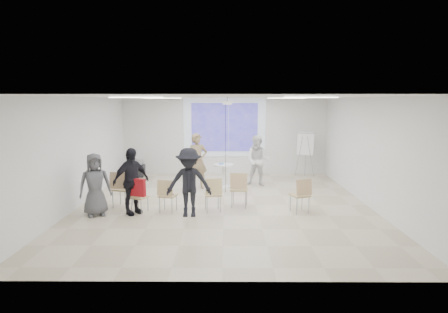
{
  "coord_description": "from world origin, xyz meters",
  "views": [
    {
      "loc": [
        0.07,
        -10.18,
        2.91
      ],
      "look_at": [
        0.0,
        0.8,
        1.25
      ],
      "focal_mm": 30.0,
      "sensor_mm": 36.0,
      "label": 1
    }
  ],
  "objects_px": {
    "player_left": "(197,158)",
    "audience_mid": "(189,178)",
    "chair_right_inner": "(239,187)",
    "audience_outer": "(95,181)",
    "player_right": "(258,158)",
    "chair_far_left": "(121,186)",
    "chair_right_far": "(301,193)",
    "chair_center": "(213,192)",
    "audience_left": "(131,176)",
    "av_cart": "(138,169)",
    "flipchart_easel": "(305,144)",
    "chair_left_inner": "(167,193)",
    "laptop": "(168,194)",
    "chair_left_mid": "(138,195)",
    "pedestal_table": "(224,174)"
  },
  "relations": [
    {
      "from": "chair_left_mid",
      "to": "chair_right_inner",
      "type": "distance_m",
      "value": 2.7
    },
    {
      "from": "pedestal_table",
      "to": "chair_left_inner",
      "type": "distance_m",
      "value": 3.18
    },
    {
      "from": "chair_center",
      "to": "audience_left",
      "type": "xyz_separation_m",
      "value": [
        -2.09,
        -0.15,
        0.44
      ]
    },
    {
      "from": "chair_far_left",
      "to": "laptop",
      "type": "height_order",
      "value": "chair_far_left"
    },
    {
      "from": "chair_left_mid",
      "to": "laptop",
      "type": "distance_m",
      "value": 0.78
    },
    {
      "from": "chair_right_far",
      "to": "audience_mid",
      "type": "distance_m",
      "value": 2.92
    },
    {
      "from": "av_cart",
      "to": "chair_center",
      "type": "bearing_deg",
      "value": -51.08
    },
    {
      "from": "player_left",
      "to": "chair_center",
      "type": "distance_m",
      "value": 2.74
    },
    {
      "from": "chair_left_inner",
      "to": "av_cart",
      "type": "height_order",
      "value": "chair_left_inner"
    },
    {
      "from": "player_left",
      "to": "audience_mid",
      "type": "relative_size",
      "value": 1.06
    },
    {
      "from": "chair_far_left",
      "to": "pedestal_table",
      "type": "bearing_deg",
      "value": 55.66
    },
    {
      "from": "player_left",
      "to": "chair_left_mid",
      "type": "distance_m",
      "value": 3.08
    },
    {
      "from": "flipchart_easel",
      "to": "chair_far_left",
      "type": "bearing_deg",
      "value": -123.36
    },
    {
      "from": "player_right",
      "to": "chair_far_left",
      "type": "xyz_separation_m",
      "value": [
        -3.95,
        -2.71,
        -0.36
      ]
    },
    {
      "from": "player_left",
      "to": "player_right",
      "type": "height_order",
      "value": "player_left"
    },
    {
      "from": "chair_right_inner",
      "to": "audience_outer",
      "type": "distance_m",
      "value": 3.75
    },
    {
      "from": "chair_right_inner",
      "to": "audience_mid",
      "type": "bearing_deg",
      "value": -141.57
    },
    {
      "from": "pedestal_table",
      "to": "chair_left_inner",
      "type": "relative_size",
      "value": 0.92
    },
    {
      "from": "flipchart_easel",
      "to": "chair_left_mid",
      "type": "bearing_deg",
      "value": -117.49
    },
    {
      "from": "player_left",
      "to": "chair_center",
      "type": "height_order",
      "value": "player_left"
    },
    {
      "from": "chair_right_far",
      "to": "av_cart",
      "type": "distance_m",
      "value": 7.04
    },
    {
      "from": "chair_far_left",
      "to": "chair_right_far",
      "type": "height_order",
      "value": "chair_far_left"
    },
    {
      "from": "chair_right_far",
      "to": "flipchart_easel",
      "type": "xyz_separation_m",
      "value": [
        1.07,
        4.72,
        0.71
      ]
    },
    {
      "from": "chair_left_inner",
      "to": "av_cart",
      "type": "relative_size",
      "value": 1.33
    },
    {
      "from": "pedestal_table",
      "to": "laptop",
      "type": "height_order",
      "value": "pedestal_table"
    },
    {
      "from": "player_right",
      "to": "chair_far_left",
      "type": "distance_m",
      "value": 4.8
    },
    {
      "from": "av_cart",
      "to": "player_left",
      "type": "bearing_deg",
      "value": -33.15
    },
    {
      "from": "chair_right_far",
      "to": "laptop",
      "type": "xyz_separation_m",
      "value": [
        -3.46,
        0.11,
        -0.07
      ]
    },
    {
      "from": "av_cart",
      "to": "audience_mid",
      "type": "bearing_deg",
      "value": -58.25
    },
    {
      "from": "chair_center",
      "to": "flipchart_easel",
      "type": "relative_size",
      "value": 0.54
    },
    {
      "from": "chair_far_left",
      "to": "laptop",
      "type": "distance_m",
      "value": 1.4
    },
    {
      "from": "chair_far_left",
      "to": "laptop",
      "type": "bearing_deg",
      "value": 0.17
    },
    {
      "from": "chair_center",
      "to": "chair_right_far",
      "type": "xyz_separation_m",
      "value": [
        2.28,
        -0.08,
        0.0
      ]
    },
    {
      "from": "chair_far_left",
      "to": "av_cart",
      "type": "relative_size",
      "value": 1.51
    },
    {
      "from": "laptop",
      "to": "audience_left",
      "type": "distance_m",
      "value": 1.05
    },
    {
      "from": "chair_right_inner",
      "to": "audience_outer",
      "type": "bearing_deg",
      "value": -161.21
    },
    {
      "from": "av_cart",
      "to": "chair_right_far",
      "type": "bearing_deg",
      "value": -35.78
    },
    {
      "from": "chair_left_inner",
      "to": "audience_outer",
      "type": "bearing_deg",
      "value": -159.83
    },
    {
      "from": "player_right",
      "to": "audience_mid",
      "type": "xyz_separation_m",
      "value": [
        -2.02,
        -3.45,
        0.03
      ]
    },
    {
      "from": "chair_center",
      "to": "audience_mid",
      "type": "relative_size",
      "value": 0.47
    },
    {
      "from": "pedestal_table",
      "to": "chair_far_left",
      "type": "bearing_deg",
      "value": -139.79
    },
    {
      "from": "chair_center",
      "to": "chair_right_inner",
      "type": "distance_m",
      "value": 0.82
    },
    {
      "from": "chair_far_left",
      "to": "audience_left",
      "type": "height_order",
      "value": "audience_left"
    },
    {
      "from": "player_left",
      "to": "audience_outer",
      "type": "distance_m",
      "value": 3.76
    },
    {
      "from": "chair_right_inner",
      "to": "flipchart_easel",
      "type": "xyz_separation_m",
      "value": [
        2.66,
        4.21,
        0.67
      ]
    },
    {
      "from": "chair_far_left",
      "to": "chair_center",
      "type": "xyz_separation_m",
      "value": [
        2.53,
        -0.4,
        -0.05
      ]
    },
    {
      "from": "audience_left",
      "to": "chair_left_inner",
      "type": "bearing_deg",
      "value": -39.1
    },
    {
      "from": "chair_right_inner",
      "to": "audience_mid",
      "type": "height_order",
      "value": "audience_mid"
    },
    {
      "from": "chair_far_left",
      "to": "audience_mid",
      "type": "distance_m",
      "value": 2.11
    },
    {
      "from": "laptop",
      "to": "chair_right_far",
      "type": "bearing_deg",
      "value": -168.96
    }
  ]
}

